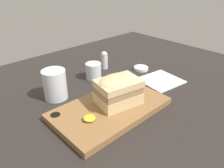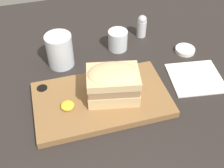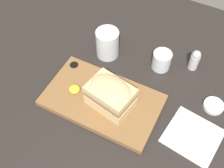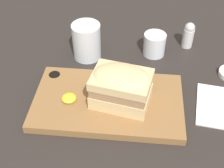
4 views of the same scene
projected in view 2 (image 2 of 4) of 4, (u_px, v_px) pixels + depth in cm
name	position (u px, v px, depth cm)	size (l,w,h in cm)	color
dining_table	(122.00, 104.00, 76.65)	(146.26, 124.87, 2.00)	#282321
serving_board	(101.00, 99.00, 75.10)	(35.64, 20.92, 2.04)	olive
sandwich	(113.00, 82.00, 71.23)	(14.74, 11.67, 9.32)	#DBBC84
mustard_dollop	(68.00, 107.00, 71.01)	(3.51, 3.51, 1.40)	yellow
water_glass	(60.00, 52.00, 84.08)	(7.90, 7.90, 10.27)	silver
wine_glass	(118.00, 41.00, 90.90)	(6.28, 6.28, 6.48)	silver
napkin	(196.00, 78.00, 82.29)	(16.67, 15.99, 0.40)	white
salt_shaker	(142.00, 26.00, 95.18)	(3.18, 3.18, 7.93)	silver
condiment_dish	(185.00, 50.00, 91.10)	(6.31, 6.31, 1.29)	white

